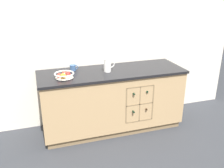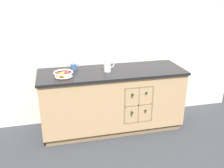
% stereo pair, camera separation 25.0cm
% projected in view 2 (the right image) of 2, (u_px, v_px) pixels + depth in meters
% --- Properties ---
extents(ground_plane, '(14.00, 14.00, 0.00)m').
position_uv_depth(ground_plane, '(112.00, 127.00, 3.88)').
color(ground_plane, '#2D3035').
extents(back_wall, '(4.45, 0.06, 2.55)m').
position_uv_depth(back_wall, '(106.00, 40.00, 3.78)').
color(back_wall, silver).
rests_on(back_wall, ground_plane).
extents(kitchen_island, '(2.09, 0.73, 0.92)m').
position_uv_depth(kitchen_island, '(112.00, 100.00, 3.71)').
color(kitchen_island, olive).
rests_on(kitchen_island, ground_plane).
extents(fruit_bowl, '(0.26, 0.26, 0.08)m').
position_uv_depth(fruit_bowl, '(63.00, 74.00, 3.29)').
color(fruit_bowl, silver).
rests_on(fruit_bowl, kitchen_island).
extents(white_pitcher, '(0.16, 0.11, 0.19)m').
position_uv_depth(white_pitcher, '(107.00, 65.00, 3.49)').
color(white_pitcher, white).
rests_on(white_pitcher, kitchen_island).
extents(ceramic_mug, '(0.12, 0.08, 0.09)m').
position_uv_depth(ceramic_mug, '(74.00, 67.00, 3.59)').
color(ceramic_mug, '#385684').
rests_on(ceramic_mug, kitchen_island).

